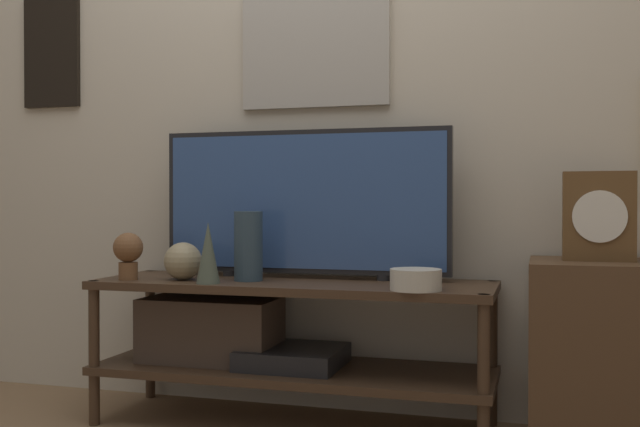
{
  "coord_description": "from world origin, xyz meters",
  "views": [
    {
      "loc": [
        0.87,
        -2.32,
        0.82
      ],
      "look_at": [
        0.1,
        0.28,
        0.78
      ],
      "focal_mm": 42.0,
      "sensor_mm": 36.0,
      "label": 1
    }
  ],
  "objects_px": {
    "television": "(304,202)",
    "decorative_bust": "(128,252)",
    "vase_tall_ceramic": "(248,246)",
    "mantel_clock": "(599,216)",
    "vase_wide_bowl": "(416,280)",
    "vase_slim_bronze": "(208,253)",
    "vase_round_glass": "(183,261)"
  },
  "relations": [
    {
      "from": "vase_tall_ceramic",
      "to": "mantel_clock",
      "type": "xyz_separation_m",
      "value": [
        1.21,
        0.08,
        0.11
      ]
    },
    {
      "from": "vase_slim_bronze",
      "to": "mantel_clock",
      "type": "distance_m",
      "value": 1.34
    },
    {
      "from": "television",
      "to": "decorative_bust",
      "type": "bearing_deg",
      "value": -159.06
    },
    {
      "from": "vase_wide_bowl",
      "to": "vase_round_glass",
      "type": "height_order",
      "value": "vase_round_glass"
    },
    {
      "from": "vase_round_glass",
      "to": "decorative_bust",
      "type": "relative_size",
      "value": 0.8
    },
    {
      "from": "vase_tall_ceramic",
      "to": "decorative_bust",
      "type": "bearing_deg",
      "value": -168.75
    },
    {
      "from": "vase_tall_ceramic",
      "to": "vase_round_glass",
      "type": "bearing_deg",
      "value": -169.9
    },
    {
      "from": "vase_wide_bowl",
      "to": "mantel_clock",
      "type": "height_order",
      "value": "mantel_clock"
    },
    {
      "from": "television",
      "to": "mantel_clock",
      "type": "relative_size",
      "value": 3.78
    },
    {
      "from": "vase_slim_bronze",
      "to": "vase_round_glass",
      "type": "bearing_deg",
      "value": 149.25
    },
    {
      "from": "vase_tall_ceramic",
      "to": "vase_wide_bowl",
      "type": "bearing_deg",
      "value": -10.78
    },
    {
      "from": "vase_slim_bronze",
      "to": "mantel_clock",
      "type": "height_order",
      "value": "mantel_clock"
    },
    {
      "from": "television",
      "to": "mantel_clock",
      "type": "xyz_separation_m",
      "value": [
        1.04,
        -0.06,
        -0.05
      ]
    },
    {
      "from": "television",
      "to": "vase_round_glass",
      "type": "distance_m",
      "value": 0.5
    },
    {
      "from": "vase_wide_bowl",
      "to": "vase_tall_ceramic",
      "type": "height_order",
      "value": "vase_tall_ceramic"
    },
    {
      "from": "vase_slim_bronze",
      "to": "vase_tall_ceramic",
      "type": "bearing_deg",
      "value": 51.24
    },
    {
      "from": "vase_slim_bronze",
      "to": "mantel_clock",
      "type": "relative_size",
      "value": 0.74
    },
    {
      "from": "television",
      "to": "vase_round_glass",
      "type": "relative_size",
      "value": 7.98
    },
    {
      "from": "decorative_bust",
      "to": "mantel_clock",
      "type": "distance_m",
      "value": 1.67
    },
    {
      "from": "television",
      "to": "vase_wide_bowl",
      "type": "distance_m",
      "value": 0.6
    },
    {
      "from": "television",
      "to": "decorative_bust",
      "type": "height_order",
      "value": "television"
    },
    {
      "from": "vase_wide_bowl",
      "to": "mantel_clock",
      "type": "bearing_deg",
      "value": 19.61
    },
    {
      "from": "vase_slim_bronze",
      "to": "vase_round_glass",
      "type": "xyz_separation_m",
      "value": [
        -0.14,
        0.08,
        -0.04
      ]
    },
    {
      "from": "vase_tall_ceramic",
      "to": "decorative_bust",
      "type": "height_order",
      "value": "vase_tall_ceramic"
    },
    {
      "from": "vase_round_glass",
      "to": "mantel_clock",
      "type": "bearing_deg",
      "value": 4.97
    },
    {
      "from": "vase_wide_bowl",
      "to": "decorative_bust",
      "type": "xyz_separation_m",
      "value": [
        -1.08,
        0.03,
        0.07
      ]
    },
    {
      "from": "television",
      "to": "decorative_bust",
      "type": "distance_m",
      "value": 0.68
    },
    {
      "from": "vase_wide_bowl",
      "to": "decorative_bust",
      "type": "distance_m",
      "value": 1.09
    },
    {
      "from": "vase_wide_bowl",
      "to": "decorative_bust",
      "type": "bearing_deg",
      "value": 178.26
    },
    {
      "from": "vase_round_glass",
      "to": "decorative_bust",
      "type": "height_order",
      "value": "decorative_bust"
    },
    {
      "from": "vase_slim_bronze",
      "to": "vase_tall_ceramic",
      "type": "xyz_separation_m",
      "value": [
        0.1,
        0.13,
        0.02
      ]
    },
    {
      "from": "television",
      "to": "vase_slim_bronze",
      "type": "bearing_deg",
      "value": -134.61
    }
  ]
}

